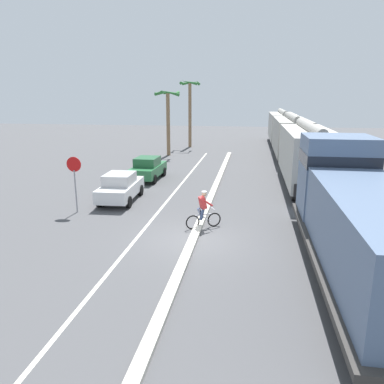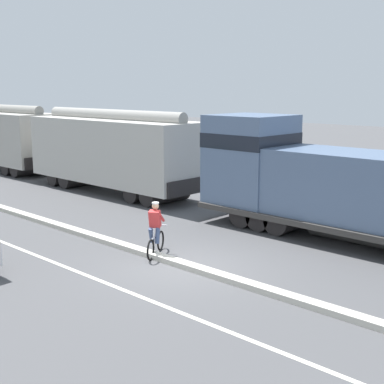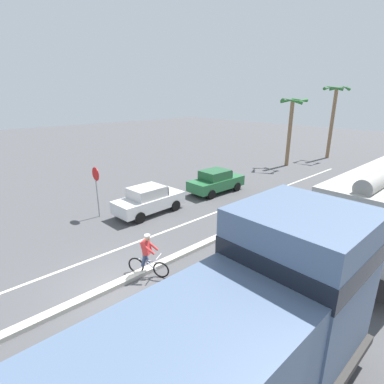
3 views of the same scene
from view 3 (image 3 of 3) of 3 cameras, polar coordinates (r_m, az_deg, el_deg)
ground_plane at (r=11.72m, az=-14.79°, el=-17.20°), size 120.00×120.00×0.00m
median_curb at (r=14.91m, az=5.97°, el=-8.15°), size 0.36×36.00×0.16m
lane_stripe at (r=16.46m, az=-0.35°, el=-5.71°), size 0.14×36.00×0.01m
parked_car_white at (r=17.56m, az=-8.22°, el=-1.49°), size 1.98×4.27×1.62m
parked_car_green at (r=21.16m, az=4.59°, el=2.06°), size 1.90×4.23×1.62m
cyclist at (r=11.72m, az=-8.50°, el=-12.01°), size 1.52×0.90×1.71m
stop_sign at (r=17.33m, az=-17.76°, el=1.74°), size 0.76×0.08×2.88m
palm_tree_near at (r=35.62m, az=25.39°, el=14.17°), size 2.16×2.34×7.58m
palm_tree_far at (r=30.23m, az=18.43°, el=13.53°), size 2.70×2.76×6.45m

